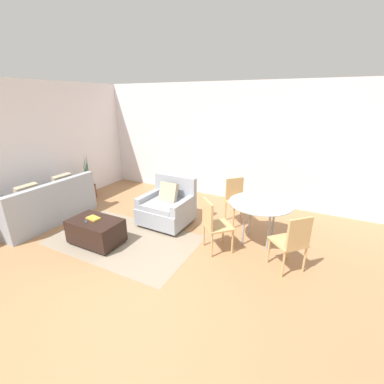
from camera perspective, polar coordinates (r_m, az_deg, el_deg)
ground_plane at (r=3.81m, az=-14.44°, el=-19.53°), size 20.00×20.00×0.00m
wall_back at (r=6.33m, az=7.53°, el=10.78°), size 12.00×0.06×2.75m
wall_left at (r=6.60m, az=-29.50°, el=8.76°), size 0.06×12.00×2.75m
area_rug at (r=4.83m, az=-14.89°, el=-10.20°), size 2.57×1.56×0.01m
couch at (r=6.03m, az=-29.76°, el=-2.95°), size 0.94×1.88×0.89m
armchair at (r=5.15m, az=-5.49°, el=-3.34°), size 0.95×0.88×0.92m
ottoman at (r=4.77m, az=-20.53°, el=-8.04°), size 0.88×0.56×0.44m
book_stack at (r=4.72m, az=-21.08°, el=-5.47°), size 0.25×0.17×0.03m
tv_remote_primary at (r=4.69m, az=-22.50°, el=-6.00°), size 0.14×0.13×0.01m
potted_plant at (r=6.99m, az=-21.89°, el=0.85°), size 0.33×0.33×1.15m
dining_table at (r=4.47m, az=14.96°, el=-3.32°), size 1.06×1.06×0.75m
dining_chair_near_left at (r=4.16m, az=4.76°, el=-6.71°), size 0.59×0.59×0.90m
dining_chair_near_right at (r=3.93m, az=21.47°, el=-9.88°), size 0.59×0.59×0.90m
dining_chair_far_left at (r=5.20m, az=9.83°, el=-1.26°), size 0.59×0.59×0.90m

